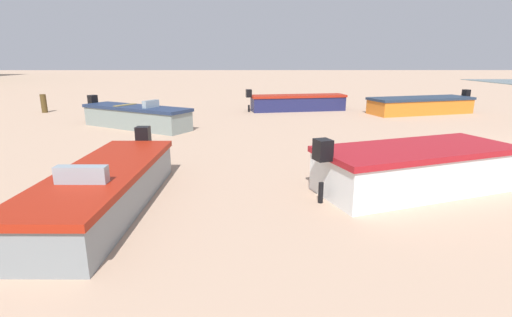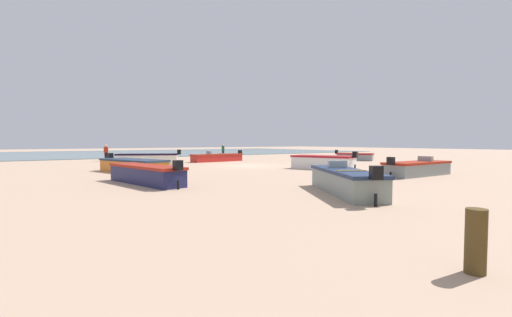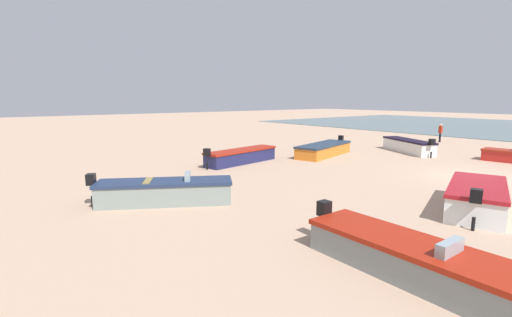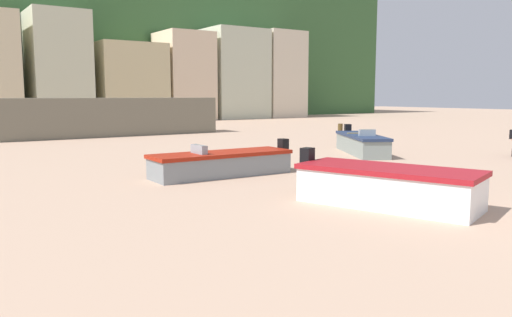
# 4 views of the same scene
# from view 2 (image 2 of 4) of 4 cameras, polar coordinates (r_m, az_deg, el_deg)

# --- Properties ---
(ground_plane) EXTENTS (160.00, 160.00, 0.00)m
(ground_plane) POSITION_cam_2_polar(r_m,az_deg,el_deg) (26.56, -1.06, -1.22)
(ground_plane) COLOR tan
(tidal_water) EXTENTS (80.00, 36.00, 0.06)m
(tidal_water) POSITION_cam_2_polar(r_m,az_deg,el_deg) (59.82, -20.86, 0.88)
(tidal_water) COLOR slate
(tidal_water) RESTS_ON ground
(boat_white_0) EXTENTS (4.83, 3.22, 1.25)m
(boat_white_0) POSITION_cam_2_polar(r_m,az_deg,el_deg) (28.40, -17.85, -0.14)
(boat_white_0) COLOR white
(boat_white_0) RESTS_ON ground
(boat_grey_1) EXTENTS (5.02, 1.50, 1.10)m
(boat_grey_1) POSITION_cam_2_polar(r_m,az_deg,el_deg) (20.80, 25.59, -1.52)
(boat_grey_1) COLOR gray
(boat_grey_1) RESTS_ON ground
(boat_navy_2) EXTENTS (2.06, 5.37, 1.16)m
(boat_navy_2) POSITION_cam_2_polar(r_m,az_deg,el_deg) (15.94, -18.11, -2.54)
(boat_navy_2) COLOR #1F2250
(boat_navy_2) RESTS_ON ground
(boat_red_3) EXTENTS (5.61, 1.80, 1.05)m
(boat_red_3) POSITION_cam_2_polar(r_m,az_deg,el_deg) (32.42, -6.55, 0.16)
(boat_red_3) COLOR red
(boat_red_3) RESTS_ON ground
(boat_white_4) EXTENTS (3.00, 4.56, 1.26)m
(boat_white_4) POSITION_cam_2_polar(r_m,az_deg,el_deg) (23.63, 11.29, -0.63)
(boat_white_4) COLOR white
(boat_white_4) RESTS_ON ground
(boat_orange_5) EXTENTS (3.01, 5.62, 1.14)m
(boat_orange_5) POSITION_cam_2_polar(r_m,az_deg,el_deg) (22.06, -20.07, -1.15)
(boat_orange_5) COLOR orange
(boat_orange_5) RESTS_ON ground
(boat_grey_6) EXTENTS (3.54, 4.84, 1.19)m
(boat_grey_6) POSITION_cam_2_polar(r_m,az_deg,el_deg) (12.75, 14.79, -3.71)
(boat_grey_6) COLOR gray
(boat_grey_6) RESTS_ON ground
(boat_grey_7) EXTENTS (3.26, 3.90, 1.06)m
(boat_grey_7) POSITION_cam_2_polar(r_m,az_deg,el_deg) (35.48, 16.38, 0.29)
(boat_grey_7) COLOR gray
(boat_grey_7) RESTS_ON ground
(mooring_post_near_water) EXTENTS (0.28, 0.28, 0.93)m
(mooring_post_near_water) POSITION_cam_2_polar(r_m,az_deg,el_deg) (5.85, 33.14, -11.62)
(mooring_post_near_water) COLOR #4D3A1C
(mooring_post_near_water) RESTS_ON ground
(beach_walker_foreground) EXTENTS (0.47, 0.49, 1.62)m
(beach_walker_foreground) POSITION_cam_2_polar(r_m,az_deg,el_deg) (35.68, -24.02, 1.10)
(beach_walker_foreground) COLOR black
(beach_walker_foreground) RESTS_ON ground
(beach_walker_distant) EXTENTS (0.35, 0.53, 1.62)m
(beach_walker_distant) POSITION_cam_2_polar(r_m,az_deg,el_deg) (38.87, -5.59, 1.46)
(beach_walker_distant) COLOR black
(beach_walker_distant) RESTS_ON ground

